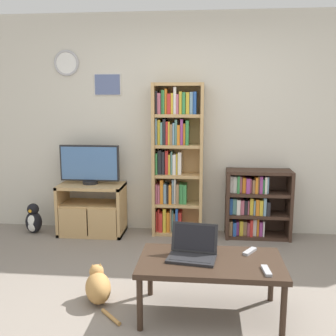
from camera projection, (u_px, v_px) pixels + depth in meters
The scene contains 12 objects.
ground_plane at pixel (172, 318), 2.93m from camera, with size 18.00×18.00×0.00m, color gray.
wall_back at pixel (187, 125), 4.70m from camera, with size 6.61×0.09×2.60m.
tv_stand at pixel (92, 209), 4.71m from camera, with size 0.77×0.43×0.61m.
television at pixel (90, 164), 4.66m from camera, with size 0.71×0.18×0.47m.
bookshelf_tall at pixel (175, 158), 4.62m from camera, with size 0.59×0.27×1.79m.
bookshelf_short at pixel (253, 204), 4.60m from camera, with size 0.75×0.32×0.80m.
coffee_table at pixel (211, 266), 2.92m from camera, with size 1.07×0.60×0.44m.
laptop at pixel (193, 250), 2.96m from camera, with size 0.39×0.31×0.24m.
remote_near_laptop at pixel (250, 251), 3.05m from camera, with size 0.12×0.16×0.02m.
remote_far_from_laptop at pixel (266, 271), 2.71m from camera, with size 0.06×0.16×0.02m.
cat at pixel (98, 286), 3.16m from camera, with size 0.41×0.51×0.29m.
penguin_figurine at pixel (33, 220), 4.76m from camera, with size 0.20×0.18×0.37m.
Camera 1 is at (0.23, -2.68, 1.62)m, focal length 42.00 mm.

